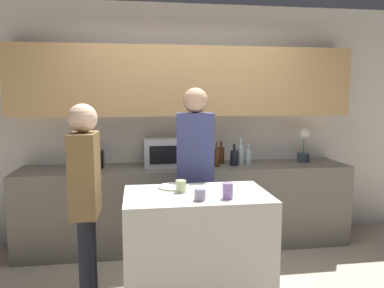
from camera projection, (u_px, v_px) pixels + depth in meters
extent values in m
cube|color=silver|center=(183.00, 123.00, 4.39)|extent=(6.40, 0.08, 2.70)
cube|color=tan|center=(185.00, 82.00, 4.14)|extent=(3.74, 0.32, 0.75)
cube|color=#6B665B|center=(187.00, 206.00, 4.17)|extent=(3.60, 0.62, 0.90)
cube|color=beige|center=(197.00, 251.00, 2.94)|extent=(1.11, 0.68, 0.93)
cube|color=#B7BABC|center=(168.00, 152.00, 4.14)|extent=(0.52, 0.38, 0.30)
cube|color=black|center=(164.00, 155.00, 3.94)|extent=(0.31, 0.01, 0.19)
cube|color=black|center=(91.00, 159.00, 4.02)|extent=(0.26, 0.16, 0.18)
cube|color=black|center=(86.00, 151.00, 4.00)|extent=(0.02, 0.11, 0.01)
cube|color=black|center=(96.00, 151.00, 4.02)|extent=(0.02, 0.11, 0.01)
cylinder|color=#333D4C|center=(303.00, 158.00, 4.38)|extent=(0.14, 0.14, 0.10)
cylinder|color=#38662D|center=(304.00, 146.00, 4.36)|extent=(0.01, 0.01, 0.18)
sphere|color=silver|center=(304.00, 134.00, 4.34)|extent=(0.13, 0.13, 0.13)
cylinder|color=#472814|center=(216.00, 158.00, 4.08)|extent=(0.07, 0.07, 0.19)
cylinder|color=#472814|center=(217.00, 146.00, 4.06)|extent=(0.02, 0.02, 0.08)
cylinder|color=#472814|center=(221.00, 155.00, 4.27)|extent=(0.08, 0.08, 0.19)
cylinder|color=#472814|center=(221.00, 144.00, 4.25)|extent=(0.03, 0.03, 0.07)
cylinder|color=black|center=(234.00, 158.00, 4.14)|extent=(0.09, 0.09, 0.17)
cylinder|color=black|center=(234.00, 147.00, 4.12)|extent=(0.03, 0.03, 0.07)
cylinder|color=silver|center=(241.00, 155.00, 4.18)|extent=(0.06, 0.06, 0.22)
cylinder|color=silver|center=(241.00, 141.00, 4.16)|extent=(0.02, 0.02, 0.09)
cylinder|color=silver|center=(248.00, 157.00, 4.24)|extent=(0.08, 0.08, 0.16)
cylinder|color=silver|center=(248.00, 147.00, 4.23)|extent=(0.03, 0.03, 0.06)
cylinder|color=white|center=(174.00, 187.00, 3.05)|extent=(0.26, 0.26, 0.01)
cylinder|color=#A079C5|center=(228.00, 191.00, 2.72)|extent=(0.08, 0.08, 0.12)
cylinder|color=#9B92B3|center=(200.00, 194.00, 2.68)|extent=(0.08, 0.08, 0.08)
cylinder|color=beige|center=(181.00, 186.00, 2.91)|extent=(0.08, 0.08, 0.09)
cylinder|color=black|center=(204.00, 228.00, 3.55)|extent=(0.11, 0.11, 0.85)
cylinder|color=black|center=(187.00, 228.00, 3.54)|extent=(0.11, 0.11, 0.85)
cube|color=#3B4173|center=(195.00, 149.00, 3.45)|extent=(0.36, 0.23, 0.67)
sphere|color=tan|center=(195.00, 100.00, 3.39)|extent=(0.23, 0.23, 0.23)
cylinder|color=black|center=(90.00, 260.00, 2.93)|extent=(0.11, 0.11, 0.78)
cylinder|color=black|center=(86.00, 269.00, 2.78)|extent=(0.11, 0.11, 0.78)
cube|color=brown|center=(85.00, 174.00, 2.76)|extent=(0.20, 0.35, 0.62)
sphere|color=beige|center=(83.00, 118.00, 2.71)|extent=(0.21, 0.21, 0.21)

